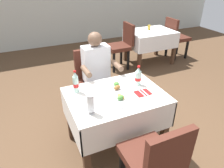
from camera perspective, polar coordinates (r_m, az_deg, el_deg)
The scene contains 15 objects.
ground_plane at distance 2.74m, azimuth 2.73°, elevation -16.94°, with size 11.00×11.00×0.00m, color brown.
main_dining_table at distance 2.40m, azimuth 0.98°, elevation -6.50°, with size 1.07×0.79×0.75m.
chair_far_diner_seat at distance 3.03m, azimuth -5.32°, elevation 1.30°, with size 0.44×0.50×0.97m.
chair_near_camera_side at distance 1.91m, azimuth 11.61°, elevation -19.48°, with size 0.44×0.50×0.97m.
seated_diner_far at distance 2.88m, azimuth -3.98°, elevation 3.28°, with size 0.50×0.46×1.26m.
plate_near_camera at distance 2.19m, azimuth 3.04°, elevation -4.13°, with size 0.24×0.24×0.06m.
plate_far_diner at distance 2.40m, azimuth 0.88°, elevation -0.78°, with size 0.23×0.23×0.06m.
beer_glass_left at distance 1.97m, azimuth -5.85°, elevation -5.54°, with size 0.07×0.07×0.21m.
cola_bottle_primary at distance 2.32m, azimuth -9.96°, elevation 0.32°, with size 0.06×0.06×0.27m.
cola_bottle_secondary at distance 2.46m, azimuth 7.20°, elevation 2.02°, with size 0.07×0.07×0.24m.
napkin_cutlery_set at distance 2.34m, azimuth 8.48°, elevation -2.40°, with size 0.17×0.19×0.01m.
background_dining_table at distance 4.88m, azimuth 10.45°, elevation 12.08°, with size 1.02×0.77×0.75m.
background_chair_left at distance 4.53m, azimuth 2.71°, elevation 11.06°, with size 0.50×0.44×0.97m.
background_chair_right at distance 5.31m, azimuth 17.07°, elevation 12.59°, with size 0.50×0.44×0.97m.
background_table_tumbler at distance 4.89m, azimuth 10.17°, elevation 15.09°, with size 0.06×0.06×0.11m, color gold.
Camera 1 is at (-0.88, -1.67, 1.98)m, focal length 33.20 mm.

